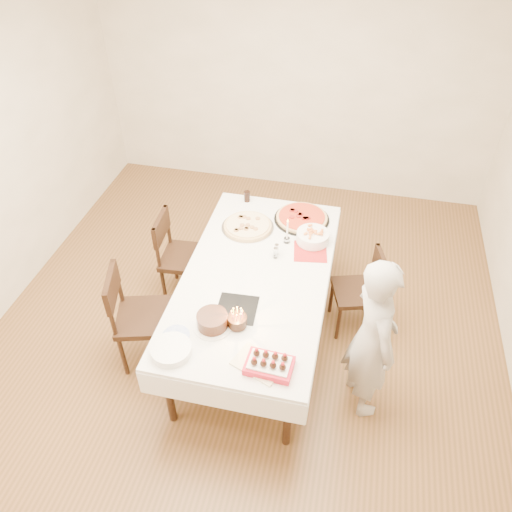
% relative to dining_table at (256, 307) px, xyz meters
% --- Properties ---
extents(floor, '(5.00, 5.00, 0.00)m').
position_rel_dining_table_xyz_m(floor, '(-0.11, 0.05, -0.38)').
color(floor, brown).
rests_on(floor, ground).
extents(wall_back, '(4.50, 0.04, 2.70)m').
position_rel_dining_table_xyz_m(wall_back, '(-0.11, 2.55, 0.98)').
color(wall_back, beige).
rests_on(wall_back, floor).
extents(ceiling, '(5.00, 5.00, 0.00)m').
position_rel_dining_table_xyz_m(ceiling, '(-0.11, 0.05, 2.33)').
color(ceiling, white).
rests_on(ceiling, wall_back).
extents(dining_table, '(1.32, 2.23, 0.75)m').
position_rel_dining_table_xyz_m(dining_table, '(0.00, 0.00, 0.00)').
color(dining_table, white).
rests_on(dining_table, floor).
extents(chair_right_savory, '(0.52, 0.52, 0.81)m').
position_rel_dining_table_xyz_m(chair_right_savory, '(0.81, 0.33, 0.03)').
color(chair_right_savory, black).
rests_on(chair_right_savory, floor).
extents(chair_left_savory, '(0.49, 0.49, 0.90)m').
position_rel_dining_table_xyz_m(chair_left_savory, '(-0.76, 0.39, 0.07)').
color(chair_left_savory, black).
rests_on(chair_left_savory, floor).
extents(chair_left_dessert, '(0.59, 0.59, 0.94)m').
position_rel_dining_table_xyz_m(chair_left_dessert, '(-0.83, -0.40, 0.10)').
color(chair_left_dessert, black).
rests_on(chair_left_dessert, floor).
extents(person, '(0.53, 0.62, 1.43)m').
position_rel_dining_table_xyz_m(person, '(0.94, -0.43, 0.34)').
color(person, '#B7B2AD').
rests_on(person, floor).
extents(pizza_white, '(0.51, 0.51, 0.04)m').
position_rel_dining_table_xyz_m(pizza_white, '(-0.21, 0.58, 0.40)').
color(pizza_white, beige).
rests_on(pizza_white, dining_table).
extents(pizza_pepperoni, '(0.62, 0.62, 0.04)m').
position_rel_dining_table_xyz_m(pizza_pepperoni, '(0.24, 0.80, 0.40)').
color(pizza_pepperoni, red).
rests_on(pizza_pepperoni, dining_table).
extents(red_placemat, '(0.31, 0.31, 0.01)m').
position_rel_dining_table_xyz_m(red_placemat, '(0.38, 0.37, 0.38)').
color(red_placemat, '#B21E1E').
rests_on(red_placemat, dining_table).
extents(pasta_bowl, '(0.28, 0.28, 0.09)m').
position_rel_dining_table_xyz_m(pasta_bowl, '(0.38, 0.51, 0.43)').
color(pasta_bowl, white).
rests_on(pasta_bowl, dining_table).
extents(taper_candle, '(0.06, 0.06, 0.25)m').
position_rel_dining_table_xyz_m(taper_candle, '(0.17, 0.45, 0.50)').
color(taper_candle, white).
rests_on(taper_candle, dining_table).
extents(shaker_pair, '(0.10, 0.10, 0.10)m').
position_rel_dining_table_xyz_m(shaker_pair, '(0.11, 0.24, 0.43)').
color(shaker_pair, white).
rests_on(shaker_pair, dining_table).
extents(cola_glass, '(0.07, 0.07, 0.11)m').
position_rel_dining_table_xyz_m(cola_glass, '(-0.31, 0.98, 0.43)').
color(cola_glass, black).
rests_on(cola_glass, dining_table).
extents(layer_cake, '(0.29, 0.29, 0.11)m').
position_rel_dining_table_xyz_m(layer_cake, '(-0.18, -0.60, 0.43)').
color(layer_cake, '#34190D').
rests_on(layer_cake, dining_table).
extents(cake_board, '(0.31, 0.31, 0.01)m').
position_rel_dining_table_xyz_m(cake_board, '(-0.06, -0.39, 0.38)').
color(cake_board, black).
rests_on(cake_board, dining_table).
extents(birthday_cake, '(0.15, 0.15, 0.14)m').
position_rel_dining_table_xyz_m(birthday_cake, '(-0.01, -0.55, 0.46)').
color(birthday_cake, '#341D0E').
rests_on(birthday_cake, dining_table).
extents(strawberry_box, '(0.32, 0.23, 0.08)m').
position_rel_dining_table_xyz_m(strawberry_box, '(0.28, -0.86, 0.41)').
color(strawberry_box, red).
rests_on(strawberry_box, dining_table).
extents(box_lid, '(0.38, 0.32, 0.03)m').
position_rel_dining_table_xyz_m(box_lid, '(0.21, -0.85, 0.38)').
color(box_lid, beige).
rests_on(box_lid, dining_table).
extents(plate_stack, '(0.35, 0.35, 0.06)m').
position_rel_dining_table_xyz_m(plate_stack, '(-0.39, -0.88, 0.40)').
color(plate_stack, white).
rests_on(plate_stack, dining_table).
extents(china_plate, '(0.23, 0.23, 0.01)m').
position_rel_dining_table_xyz_m(china_plate, '(-0.41, -0.74, 0.38)').
color(china_plate, white).
rests_on(china_plate, dining_table).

